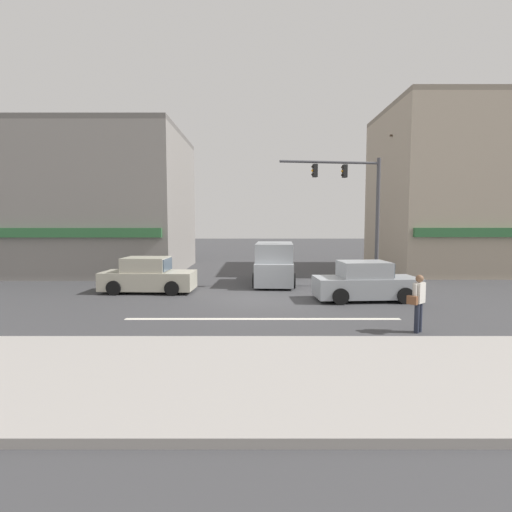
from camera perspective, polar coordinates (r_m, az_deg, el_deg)
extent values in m
plane|color=#3D3D3F|center=(16.61, 0.89, -6.10)|extent=(120.00, 120.00, 0.00)
cube|color=silver|center=(13.19, 1.09, -8.98)|extent=(9.00, 0.24, 0.01)
cube|color=#9E9993|center=(8.39, 1.68, -16.66)|extent=(40.00, 5.00, 0.16)
cube|color=gray|center=(28.09, -22.57, 6.74)|extent=(12.16, 9.46, 8.51)
cube|color=#2D6638|center=(23.68, -26.95, 2.99)|extent=(11.55, 0.24, 0.50)
cube|color=#635F5B|center=(28.60, -22.87, 15.59)|extent=(12.16, 9.46, 0.30)
cube|color=tan|center=(29.58, 28.43, 7.96)|extent=(11.24, 8.72, 10.11)
cube|color=gray|center=(30.36, 28.84, 17.81)|extent=(11.24, 8.72, 0.30)
cylinder|color=brown|center=(22.75, -18.45, 6.88)|extent=(0.22, 0.22, 8.11)
cube|color=#473828|center=(23.18, -18.70, 15.94)|extent=(1.40, 0.12, 0.10)
cylinder|color=brown|center=(26.24, 19.93, 7.28)|extent=(0.22, 0.22, 8.79)
cube|color=#473828|center=(26.73, 20.19, 15.86)|extent=(1.40, 0.12, 0.10)
cylinder|color=#47474C|center=(20.12, 17.08, 4.49)|extent=(0.18, 0.18, 6.20)
cylinder|color=#47474C|center=(19.45, 10.67, 13.03)|extent=(4.77, 0.74, 0.12)
cube|color=black|center=(19.63, 12.69, 11.75)|extent=(0.23, 0.26, 0.60)
sphere|color=black|center=(19.61, 12.37, 12.29)|extent=(0.12, 0.12, 0.12)
sphere|color=orange|center=(19.59, 12.36, 11.77)|extent=(0.12, 0.12, 0.12)
sphere|color=black|center=(19.57, 12.35, 11.24)|extent=(0.12, 0.12, 0.12)
cube|color=black|center=(19.19, 8.56, 11.97)|extent=(0.23, 0.26, 0.60)
sphere|color=black|center=(19.19, 8.22, 12.52)|extent=(0.12, 0.12, 0.12)
sphere|color=orange|center=(19.16, 8.21, 11.99)|extent=(0.12, 0.12, 0.12)
sphere|color=black|center=(19.14, 8.20, 11.45)|extent=(0.12, 0.12, 0.12)
cube|color=#999EA3|center=(20.55, 2.77, -2.12)|extent=(2.11, 4.70, 1.10)
cube|color=#999EA3|center=(20.15, 2.77, 0.60)|extent=(1.99, 3.30, 0.90)
cube|color=#475666|center=(21.77, 2.83, 0.92)|extent=(1.66, 0.16, 0.76)
cylinder|color=black|center=(22.03, 0.43, -2.43)|extent=(0.24, 0.73, 0.72)
cylinder|color=black|center=(22.01, 5.22, -2.46)|extent=(0.24, 0.73, 0.72)
cylinder|color=black|center=(19.21, -0.04, -3.51)|extent=(0.24, 0.73, 0.72)
cylinder|color=black|center=(19.19, 5.47, -3.54)|extent=(0.24, 0.73, 0.72)
cube|color=#999EA3|center=(16.80, 15.53, -4.28)|extent=(4.20, 1.97, 0.80)
cube|color=#999EA3|center=(16.67, 15.26, -1.85)|extent=(2.00, 1.68, 0.64)
cube|color=#475666|center=(17.01, 18.35, -1.79)|extent=(0.16, 1.44, 0.54)
cylinder|color=black|center=(18.07, 18.44, -4.42)|extent=(0.65, 0.22, 0.64)
cylinder|color=black|center=(16.53, 20.66, -5.34)|extent=(0.65, 0.22, 0.64)
cylinder|color=black|center=(17.28, 10.58, -4.67)|extent=(0.65, 0.22, 0.64)
cylinder|color=black|center=(15.66, 12.12, -5.69)|extent=(0.65, 0.22, 0.64)
cube|color=#B7B29E|center=(18.68, -14.96, -3.36)|extent=(4.17, 1.87, 0.80)
cube|color=#B7B29E|center=(18.62, -15.30, -1.16)|extent=(1.96, 1.64, 0.64)
cube|color=#475666|center=(18.35, -12.41, -1.19)|extent=(0.12, 1.44, 0.54)
cylinder|color=black|center=(19.19, -10.55, -3.72)|extent=(0.65, 0.21, 0.64)
cylinder|color=black|center=(17.55, -11.80, -4.54)|extent=(0.65, 0.21, 0.64)
cylinder|color=black|center=(19.91, -17.71, -3.56)|extent=(0.65, 0.21, 0.64)
cylinder|color=black|center=(18.34, -19.54, -4.32)|extent=(0.65, 0.21, 0.64)
cylinder|color=#232838|center=(12.53, 22.47, -8.09)|extent=(0.14, 0.14, 0.86)
cylinder|color=#232838|center=(12.37, 22.11, -8.24)|extent=(0.14, 0.14, 0.86)
cube|color=beige|center=(12.32, 22.40, -4.90)|extent=(0.41, 0.41, 0.58)
sphere|color=brown|center=(12.26, 22.46, -3.00)|extent=(0.22, 0.22, 0.22)
cylinder|color=beige|center=(12.53, 22.87, -4.75)|extent=(0.09, 0.09, 0.56)
cylinder|color=beige|center=(12.10, 21.91, -5.05)|extent=(0.09, 0.09, 0.56)
cube|color=brown|center=(12.08, 21.55, -5.89)|extent=(0.28, 0.29, 0.24)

